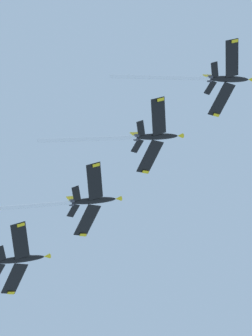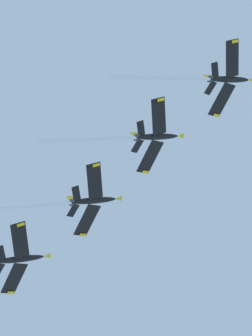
{
  "view_description": "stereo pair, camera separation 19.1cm",
  "coord_description": "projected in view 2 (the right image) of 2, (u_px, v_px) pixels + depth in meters",
  "views": [
    {
      "loc": [
        48.32,
        -5.48,
        1.82
      ],
      "look_at": [
        -16.24,
        -13.15,
        147.96
      ],
      "focal_mm": 71.95,
      "sensor_mm": 36.0,
      "label": 1
    },
    {
      "loc": [
        48.34,
        -5.67,
        1.82
      ],
      "look_at": [
        -16.24,
        -13.15,
        147.96
      ],
      "focal_mm": 71.95,
      "sensor_mm": 36.0,
      "label": 2
    }
  ],
  "objects": [
    {
      "name": "jet_third",
      "position": [
        67.0,
        203.0,
        155.74
      ],
      "size": [
        19.39,
        36.42,
        21.54
      ],
      "color": "black"
    },
    {
      "name": "jet_second",
      "position": [
        136.0,
        137.0,
        157.91
      ],
      "size": [
        19.42,
        32.91,
        19.13
      ],
      "color": "black"
    },
    {
      "name": "jet_lead",
      "position": [
        210.0,
        79.0,
        159.91
      ],
      "size": [
        19.41,
        34.75,
        19.79
      ],
      "color": "black"
    }
  ]
}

